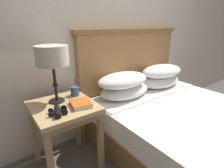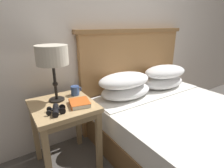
% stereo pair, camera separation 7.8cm
% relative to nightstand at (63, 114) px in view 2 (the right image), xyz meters
% --- Properties ---
extents(wall_back, '(8.00, 0.06, 2.60)m').
position_rel_nightstand_xyz_m(wall_back, '(0.64, 0.38, 0.77)').
color(wall_back, silver).
rests_on(wall_back, ground_plane).
extents(nightstand, '(0.49, 0.52, 0.63)m').
position_rel_nightstand_xyz_m(nightstand, '(0.00, 0.00, 0.00)').
color(nightstand, tan).
rests_on(nightstand, ground_plane).
extents(bed, '(1.52, 2.06, 1.20)m').
position_rel_nightstand_xyz_m(bed, '(1.02, -0.57, -0.23)').
color(bed, brown).
rests_on(bed, ground_plane).
extents(table_lamp, '(0.25, 0.25, 0.47)m').
position_rel_nightstand_xyz_m(table_lamp, '(-0.02, 0.09, 0.47)').
color(table_lamp, black).
rests_on(table_lamp, nightstand).
extents(book_on_nightstand, '(0.19, 0.20, 0.04)m').
position_rel_nightstand_xyz_m(book_on_nightstand, '(0.11, -0.10, 0.11)').
color(book_on_nightstand, silver).
rests_on(book_on_nightstand, nightstand).
extents(binoculars_pair, '(0.15, 0.16, 0.05)m').
position_rel_nightstand_xyz_m(binoculars_pair, '(-0.09, -0.13, 0.12)').
color(binoculars_pair, black).
rests_on(binoculars_pair, nightstand).
extents(coffee_mug, '(0.10, 0.08, 0.08)m').
position_rel_nightstand_xyz_m(coffee_mug, '(0.17, 0.12, 0.14)').
color(coffee_mug, '#334C84').
rests_on(coffee_mug, nightstand).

